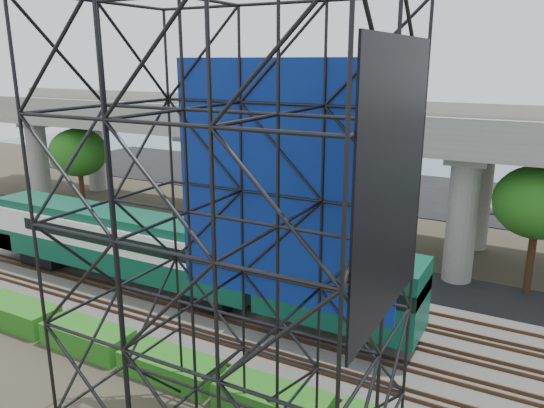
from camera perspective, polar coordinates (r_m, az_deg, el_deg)
The scene contains 13 objects.
ground at distance 28.12m, azimuth -6.76°, elevation -13.22°, with size 140.00×140.00×0.00m, color #474233.
ballast_bed at distance 29.53m, azimuth -4.49°, elevation -11.47°, with size 90.00×12.00×0.20m, color slate.
service_road at distance 36.34m, azimuth 2.83°, elevation -6.27°, with size 90.00×5.00×0.08m, color black.
parking_lot at distance 57.52m, azimuth 13.05°, elevation 1.45°, with size 90.00×18.00×0.08m, color black.
harbor_water at distance 78.56m, azimuth 17.44°, elevation 4.75°, with size 140.00×40.00×0.03m, color slate.
rail_tracks at distance 29.45m, azimuth -4.50°, elevation -11.15°, with size 90.00×9.52×0.16m.
commuter_train at distance 31.67m, azimuth -13.27°, elevation -4.49°, with size 29.30×3.06×4.30m.
overpass at distance 39.38m, azimuth 5.85°, elevation 7.66°, with size 80.00×12.00×12.40m.
scaffold_tower at distance 15.53m, azimuth -4.26°, elevation -7.00°, with size 9.36×6.36×15.00m.
hedge_strip at distance 24.37m, azimuth -10.83°, elevation -16.71°, with size 34.60×1.80×1.20m.
trees at distance 41.71m, azimuth 0.53°, elevation 4.48°, with size 40.94×16.94×7.69m.
suv at distance 42.43m, azimuth -12.38°, elevation -2.38°, with size 2.29×4.96×1.38m, color black.
parked_cars at distance 56.83m, azimuth 13.49°, elevation 1.90°, with size 37.50×9.38×1.21m.
Camera 1 is at (14.53, -20.04, 13.33)m, focal length 35.00 mm.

